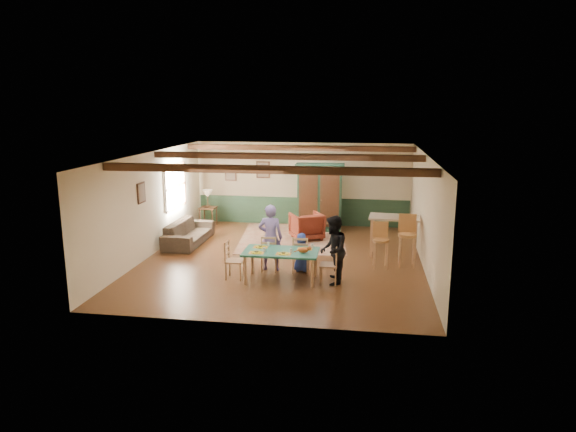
# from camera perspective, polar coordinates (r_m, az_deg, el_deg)

# --- Properties ---
(floor) EXTENTS (8.00, 8.00, 0.00)m
(floor) POSITION_cam_1_polar(r_m,az_deg,el_deg) (13.25, -0.57, -4.84)
(floor) COLOR #4A2814
(floor) RESTS_ON ground
(wall_back) EXTENTS (7.00, 0.02, 2.70)m
(wall_back) POSITION_cam_1_polar(r_m,az_deg,el_deg) (16.81, 1.60, 3.57)
(wall_back) COLOR beige
(wall_back) RESTS_ON floor
(wall_left) EXTENTS (0.02, 8.00, 2.70)m
(wall_left) POSITION_cam_1_polar(r_m,az_deg,el_deg) (13.90, -14.98, 1.30)
(wall_left) COLOR beige
(wall_left) RESTS_ON floor
(wall_right) EXTENTS (0.02, 8.00, 2.70)m
(wall_right) POSITION_cam_1_polar(r_m,az_deg,el_deg) (12.84, 15.03, 0.40)
(wall_right) COLOR beige
(wall_right) RESTS_ON floor
(ceiling) EXTENTS (7.00, 8.00, 0.02)m
(ceiling) POSITION_cam_1_polar(r_m,az_deg,el_deg) (12.71, -0.59, 6.87)
(ceiling) COLOR silver
(ceiling) RESTS_ON wall_back
(wainscot_back) EXTENTS (6.95, 0.03, 0.90)m
(wainscot_back) POSITION_cam_1_polar(r_m,az_deg,el_deg) (16.95, 1.58, 0.56)
(wainscot_back) COLOR #1F3926
(wainscot_back) RESTS_ON floor
(ceiling_beam_front) EXTENTS (6.95, 0.16, 0.16)m
(ceiling_beam_front) POSITION_cam_1_polar(r_m,az_deg,el_deg) (10.47, -2.62, 5.18)
(ceiling_beam_front) COLOR black
(ceiling_beam_front) RESTS_ON ceiling
(ceiling_beam_mid) EXTENTS (6.95, 0.16, 0.16)m
(ceiling_beam_mid) POSITION_cam_1_polar(r_m,az_deg,el_deg) (13.11, -0.31, 6.64)
(ceiling_beam_mid) COLOR black
(ceiling_beam_mid) RESTS_ON ceiling
(ceiling_beam_back) EXTENTS (6.95, 0.16, 0.16)m
(ceiling_beam_back) POSITION_cam_1_polar(r_m,az_deg,el_deg) (15.68, 1.18, 7.58)
(ceiling_beam_back) COLOR black
(ceiling_beam_back) RESTS_ON ceiling
(window_left) EXTENTS (0.06, 1.60, 1.30)m
(window_left) POSITION_cam_1_polar(r_m,az_deg,el_deg) (15.40, -12.42, 3.23)
(window_left) COLOR white
(window_left) RESTS_ON wall_left
(picture_left_wall) EXTENTS (0.04, 0.42, 0.52)m
(picture_left_wall) POSITION_cam_1_polar(r_m,az_deg,el_deg) (13.28, -15.98, 2.49)
(picture_left_wall) COLOR gray
(picture_left_wall) RESTS_ON wall_left
(picture_back_a) EXTENTS (0.45, 0.04, 0.55)m
(picture_back_a) POSITION_cam_1_polar(r_m,az_deg,el_deg) (16.93, -2.79, 5.16)
(picture_back_a) COLOR gray
(picture_back_a) RESTS_ON wall_back
(picture_back_b) EXTENTS (0.38, 0.04, 0.48)m
(picture_back_b) POSITION_cam_1_polar(r_m,az_deg,el_deg) (17.20, -6.39, 4.71)
(picture_back_b) COLOR gray
(picture_back_b) RESTS_ON wall_back
(dining_table) EXTENTS (1.68, 0.94, 0.70)m
(dining_table) POSITION_cam_1_polar(r_m,az_deg,el_deg) (11.59, -0.78, -5.56)
(dining_table) COLOR #206753
(dining_table) RESTS_ON floor
(dining_chair_far_left) EXTENTS (0.39, 0.41, 0.88)m
(dining_chair_far_left) POSITION_cam_1_polar(r_m,az_deg,el_deg) (12.26, -2.01, -4.12)
(dining_chair_far_left) COLOR #AA7A55
(dining_chair_far_left) RESTS_ON floor
(dining_chair_far_right) EXTENTS (0.39, 0.41, 0.88)m
(dining_chair_far_right) POSITION_cam_1_polar(r_m,az_deg,el_deg) (12.15, 1.46, -4.26)
(dining_chair_far_right) COLOR #AA7A55
(dining_chair_far_right) RESTS_ON floor
(dining_chair_end_left) EXTENTS (0.41, 0.39, 0.88)m
(dining_chair_end_left) POSITION_cam_1_polar(r_m,az_deg,el_deg) (11.77, -5.94, -4.87)
(dining_chair_end_left) COLOR #AA7A55
(dining_chair_end_left) RESTS_ON floor
(dining_chair_end_right) EXTENTS (0.41, 0.39, 0.88)m
(dining_chair_end_right) POSITION_cam_1_polar(r_m,az_deg,el_deg) (11.45, 4.53, -5.34)
(dining_chair_end_right) COLOR #AA7A55
(dining_chair_end_right) RESTS_ON floor
(person_man) EXTENTS (0.59, 0.39, 1.60)m
(person_man) POSITION_cam_1_polar(r_m,az_deg,el_deg) (12.23, -1.96, -2.40)
(person_man) COLOR #7662A9
(person_man) RESTS_ON floor
(person_woman) EXTENTS (0.58, 0.75, 1.53)m
(person_woman) POSITION_cam_1_polar(r_m,az_deg,el_deg) (11.35, 5.03, -3.80)
(person_woman) COLOR black
(person_woman) RESTS_ON floor
(person_child) EXTENTS (0.46, 0.30, 0.93)m
(person_child) POSITION_cam_1_polar(r_m,az_deg,el_deg) (12.21, 1.50, -4.05)
(person_child) COLOR #2840A3
(person_child) RESTS_ON floor
(cat) EXTENTS (0.34, 0.13, 0.17)m
(cat) POSITION_cam_1_polar(r_m,az_deg,el_deg) (11.31, 1.70, -3.74)
(cat) COLOR #D75C26
(cat) RESTS_ON dining_table
(place_setting_near_left) EXTENTS (0.37, 0.28, 0.11)m
(place_setting_near_left) POSITION_cam_1_polar(r_m,az_deg,el_deg) (11.35, -3.53, -3.86)
(place_setting_near_left) COLOR gold
(place_setting_near_left) RESTS_ON dining_table
(place_setting_near_center) EXTENTS (0.37, 0.28, 0.11)m
(place_setting_near_center) POSITION_cam_1_polar(r_m,az_deg,el_deg) (11.24, -0.50, -3.99)
(place_setting_near_center) COLOR gold
(place_setting_near_center) RESTS_ON dining_table
(place_setting_far_left) EXTENTS (0.37, 0.28, 0.11)m
(place_setting_far_left) POSITION_cam_1_polar(r_m,az_deg,el_deg) (11.78, -3.06, -3.24)
(place_setting_far_left) COLOR gold
(place_setting_far_left) RESTS_ON dining_table
(place_setting_far_right) EXTENTS (0.37, 0.28, 0.11)m
(place_setting_far_right) POSITION_cam_1_polar(r_m,az_deg,el_deg) (11.63, 1.89, -3.43)
(place_setting_far_right) COLOR gold
(place_setting_far_right) RESTS_ON dining_table
(area_rug) EXTENTS (3.38, 3.89, 0.01)m
(area_rug) POSITION_cam_1_polar(r_m,az_deg,el_deg) (15.30, 0.51, -2.44)
(area_rug) COLOR tan
(area_rug) RESTS_ON floor
(armoire) EXTENTS (1.50, 0.62, 2.11)m
(armoire) POSITION_cam_1_polar(r_m,az_deg,el_deg) (16.04, 3.53, 2.06)
(armoire) COLOR #163928
(armoire) RESTS_ON floor
(armchair) EXTENTS (1.15, 1.16, 0.79)m
(armchair) POSITION_cam_1_polar(r_m,az_deg,el_deg) (15.11, 2.08, -1.12)
(armchair) COLOR #48140E
(armchair) RESTS_ON floor
(sofa) EXTENTS (0.88, 2.21, 0.64)m
(sofa) POSITION_cam_1_polar(r_m,az_deg,el_deg) (14.94, -10.98, -1.79)
(sofa) COLOR #362B22
(sofa) RESTS_ON floor
(end_table) EXTENTS (0.53, 0.53, 0.63)m
(end_table) POSITION_cam_1_polar(r_m,az_deg,el_deg) (16.96, -8.85, -0.06)
(end_table) COLOR black
(end_table) RESTS_ON floor
(table_lamp) EXTENTS (0.36, 0.36, 0.57)m
(table_lamp) POSITION_cam_1_polar(r_m,az_deg,el_deg) (16.84, -8.92, 1.93)
(table_lamp) COLOR #D6B28A
(table_lamp) RESTS_ON end_table
(counter_table) EXTENTS (1.33, 0.84, 1.06)m
(counter_table) POSITION_cam_1_polar(r_m,az_deg,el_deg) (13.70, 11.64, -2.21)
(counter_table) COLOR beige
(counter_table) RESTS_ON floor
(bar_stool_left) EXTENTS (0.43, 0.47, 1.11)m
(bar_stool_left) POSITION_cam_1_polar(r_m,az_deg,el_deg) (12.66, 10.26, -3.24)
(bar_stool_left) COLOR #B57C46
(bar_stool_left) RESTS_ON floor
(bar_stool_right) EXTENTS (0.45, 0.49, 1.27)m
(bar_stool_right) POSITION_cam_1_polar(r_m,az_deg,el_deg) (12.89, 13.10, -2.72)
(bar_stool_right) COLOR #B57C46
(bar_stool_right) RESTS_ON floor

